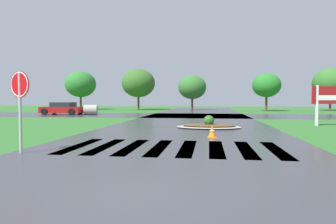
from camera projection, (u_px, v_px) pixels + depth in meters
name	position (u px, v px, depth m)	size (l,w,h in m)	color
ground_plane	(133.00, 207.00, 4.45)	(120.00, 120.00, 0.10)	#2D6628
asphalt_roadway	(185.00, 131.00, 14.35)	(9.23, 80.00, 0.01)	#35353A
asphalt_cross_road	(197.00, 116.00, 28.10)	(90.00, 8.31, 0.01)	#35353A
crosswalk_stripes	(173.00, 148.00, 9.55)	(6.75, 3.36, 0.01)	white
stop_sign	(20.00, 93.00, 8.49)	(0.73, 0.27, 2.35)	#B2B5BA
estate_billboard	(335.00, 98.00, 17.26)	(2.66, 0.44, 2.35)	white
median_island	(209.00, 126.00, 16.12)	(3.47, 2.22, 0.68)	#9E9B93
car_dark_suv	(63.00, 109.00, 30.12)	(4.23, 2.15, 1.23)	maroon
drainage_pipe_stack	(91.00, 110.00, 29.86)	(1.46, 1.22, 0.97)	#9E9B93
traffic_cone	(212.00, 132.00, 12.05)	(0.36, 0.36, 0.52)	orange
background_treeline	(222.00, 84.00, 40.90)	(45.97, 6.49, 5.88)	#4C3823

